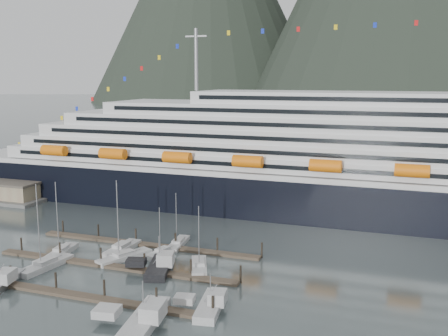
{
  "coord_description": "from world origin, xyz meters",
  "views": [
    {
      "loc": [
        44.38,
        -74.71,
        34.0
      ],
      "look_at": [
        9.63,
        22.0,
        15.95
      ],
      "focal_mm": 42.0,
      "sensor_mm": 36.0,
      "label": 1
    }
  ],
  "objects": [
    {
      "name": "trawler_c",
      "position": [
        10.98,
        -15.03,
        0.91
      ],
      "size": [
        10.34,
        14.49,
        7.2
      ],
      "rotation": [
        0.0,
        0.0,
        1.73
      ],
      "color": "#B1B1B1",
      "rests_on": "ground"
    },
    {
      "name": "dock_far",
      "position": [
        -4.93,
        16.05,
        0.31
      ],
      "size": [
        48.18,
        2.28,
        3.2
      ],
      "color": "#4D3F32",
      "rests_on": "ground"
    },
    {
      "name": "sailboat_d",
      "position": [
        -5.08,
        7.37,
        0.43
      ],
      "size": [
        7.06,
        11.21,
        15.25
      ],
      "rotation": [
        0.0,
        0.0,
        1.14
      ],
      "color": "#B1B1B1",
      "rests_on": "ground"
    },
    {
      "name": "dock_mid",
      "position": [
        -4.93,
        3.05,
        0.31
      ],
      "size": [
        48.18,
        2.28,
        3.2
      ],
      "color": "#4D3F32",
      "rests_on": "ground"
    },
    {
      "name": "sailboat_h",
      "position": [
        10.04,
        7.66,
        0.41
      ],
      "size": [
        5.96,
        9.37,
        12.22
      ],
      "rotation": [
        0.0,
        0.0,
        1.97
      ],
      "color": "#B1B1B1",
      "rests_on": "ground"
    },
    {
      "name": "sailboat_b",
      "position": [
        -16.06,
        -1.29,
        0.45
      ],
      "size": [
        4.37,
        11.59,
        16.14
      ],
      "rotation": [
        0.0,
        0.0,
        1.44
      ],
      "color": "#B1B1B1",
      "rests_on": "ground"
    },
    {
      "name": "sailboat_a",
      "position": [
        -17.98,
        5.81,
        0.44
      ],
      "size": [
        4.11,
        9.46,
        14.96
      ],
      "rotation": [
        0.0,
        0.0,
        1.74
      ],
      "color": "#B1B1B1",
      "rests_on": "ground"
    },
    {
      "name": "sailboat_c",
      "position": [
        -7.94,
        11.29,
        0.44
      ],
      "size": [
        3.16,
        10.52,
        14.96
      ],
      "rotation": [
        0.0,
        0.0,
        1.54
      ],
      "color": "#B1B1B1",
      "rests_on": "ground"
    },
    {
      "name": "sailboat_f",
      "position": [
        0.6,
        12.26,
        0.39
      ],
      "size": [
        4.31,
        8.51,
        9.99
      ],
      "rotation": [
        0.0,
        0.0,
        1.32
      ],
      "color": "#B1B1B1",
      "rests_on": "ground"
    },
    {
      "name": "cruise_ship",
      "position": [
        30.03,
        54.94,
        12.04
      ],
      "size": [
        210.0,
        30.4,
        50.3
      ],
      "color": "black",
      "rests_on": "ground"
    },
    {
      "name": "sailboat_g",
      "position": [
        1.04,
        18.24,
        0.39
      ],
      "size": [
        3.49,
        9.61,
        11.56
      ],
      "rotation": [
        0.0,
        0.0,
        1.7
      ],
      "color": "#B1B1B1",
      "rests_on": "ground"
    },
    {
      "name": "trawler_e",
      "position": [
        3.78,
        4.21,
        0.91
      ],
      "size": [
        9.26,
        11.51,
        7.11
      ],
      "rotation": [
        0.0,
        0.0,
        1.87
      ],
      "color": "black",
      "rests_on": "ground"
    },
    {
      "name": "dock_near",
      "position": [
        -4.93,
        -9.95,
        0.31
      ],
      "size": [
        48.18,
        2.28,
        3.2
      ],
      "color": "#4D3F32",
      "rests_on": "ground"
    },
    {
      "name": "ground",
      "position": [
        0.0,
        0.0,
        0.0
      ],
      "size": [
        1600.0,
        1600.0,
        0.0
      ],
      "primitive_type": "plane",
      "color": "#434E4F",
      "rests_on": "ground"
    },
    {
      "name": "trawler_d",
      "position": [
        17.88,
        -7.19,
        0.82
      ],
      "size": [
        8.02,
        10.77,
        6.15
      ],
      "rotation": [
        0.0,
        0.0,
        1.74
      ],
      "color": "#B1B1B1",
      "rests_on": "ground"
    }
  ]
}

